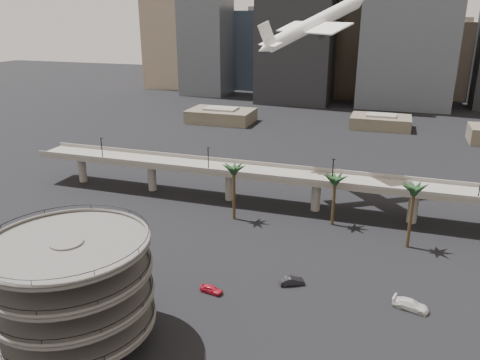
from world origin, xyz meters
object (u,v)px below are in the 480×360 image
(overpass, at_px, (272,177))
(car_a, at_px, (211,289))
(airborne_jet, at_px, (313,24))
(car_b, at_px, (292,281))
(parking_ramp, at_px, (72,284))
(car_c, at_px, (411,305))

(overpass, xyz_separation_m, car_a, (0.23, -41.07, -6.66))
(airborne_jet, bearing_deg, car_b, -121.79)
(airborne_jet, relative_size, car_b, 5.69)
(airborne_jet, distance_m, car_a, 68.64)
(car_a, bearing_deg, parking_ramp, 152.77)
(overpass, height_order, car_a, overpass)
(parking_ramp, distance_m, overpass, 60.46)
(airborne_jet, xyz_separation_m, car_a, (-5.79, -54.16, -41.77))
(overpass, distance_m, car_a, 41.61)
(overpass, relative_size, car_b, 29.59)
(car_b, bearing_deg, car_a, 91.20)
(parking_ramp, bearing_deg, car_a, 53.57)
(parking_ramp, xyz_separation_m, overpass, (13.00, 59.00, -2.50))
(car_a, relative_size, car_c, 0.71)
(airborne_jet, height_order, car_c, airborne_jet)
(car_b, height_order, car_c, car_c)
(car_a, bearing_deg, overpass, 9.53)
(parking_ramp, relative_size, car_c, 3.97)
(car_a, height_order, car_b, car_b)
(parking_ramp, relative_size, car_a, 5.60)
(overpass, relative_size, car_c, 23.26)
(parking_ramp, distance_m, airborne_jet, 81.37)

